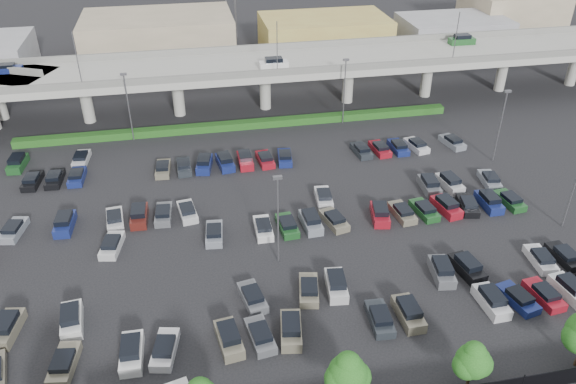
{
  "coord_description": "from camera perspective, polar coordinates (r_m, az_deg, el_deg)",
  "views": [
    {
      "loc": [
        -7.84,
        -53.54,
        37.18
      ],
      "look_at": [
        3.0,
        2.13,
        2.0
      ],
      "focal_mm": 35.0,
      "sensor_mm": 36.0,
      "label": 1
    }
  ],
  "objects": [
    {
      "name": "overpass",
      "position": [
        91.05,
        -5.69,
        12.28
      ],
      "size": [
        150.0,
        13.0,
        15.8
      ],
      "color": "#989991",
      "rests_on": "ground"
    },
    {
      "name": "hedge",
      "position": [
        87.02,
        -4.85,
        6.8
      ],
      "size": [
        66.0,
        1.6,
        1.1
      ],
      "primitive_type": "cube",
      "color": "#134215",
      "rests_on": "ground"
    },
    {
      "name": "parked_cars",
      "position": [
        62.48,
        -1.52,
        -4.01
      ],
      "size": [
        63.01,
        41.61,
        1.67
      ],
      "color": "navy",
      "rests_on": "ground"
    },
    {
      "name": "ground",
      "position": [
        65.66,
        -2.21,
        -2.71
      ],
      "size": [
        280.0,
        280.0,
        0.0
      ],
      "primitive_type": "plane",
      "color": "black"
    },
    {
      "name": "tree_row",
      "position": [
        44.0,
        4.42,
        -18.24
      ],
      "size": [
        65.07,
        3.66,
        5.94
      ],
      "color": "#332316",
      "rests_on": "ground"
    },
    {
      "name": "distant_buildings",
      "position": [
        121.79,
        -1.07,
        15.87
      ],
      "size": [
        138.0,
        24.0,
        9.0
      ],
      "color": "gray",
      "rests_on": "ground"
    },
    {
      "name": "light_poles",
      "position": [
        63.69,
        -6.28,
        2.53
      ],
      "size": [
        66.9,
        48.38,
        10.3
      ],
      "color": "#55555B",
      "rests_on": "ground"
    }
  ]
}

